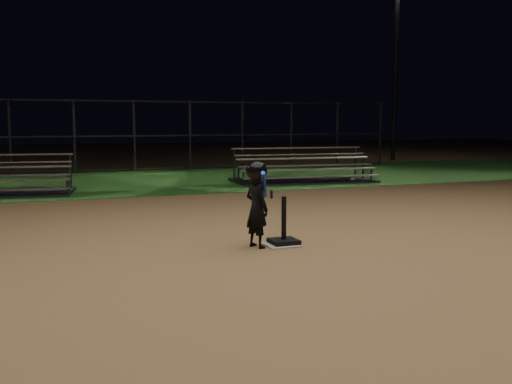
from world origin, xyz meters
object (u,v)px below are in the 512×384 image
(bleacher_right, at_px, (303,175))
(light_pole_right, at_px, (397,49))
(batting_tee, at_px, (284,235))
(home_plate, at_px, (281,245))
(child_batter, at_px, (257,202))

(bleacher_right, distance_m, light_pole_right, 11.71)
(batting_tee, height_order, light_pole_right, light_pole_right)
(home_plate, xyz_separation_m, batting_tee, (0.05, 0.03, 0.13))
(batting_tee, xyz_separation_m, child_batter, (-0.41, -0.01, 0.50))
(home_plate, bearing_deg, bleacher_right, 62.59)
(child_batter, height_order, bleacher_right, child_batter)
(batting_tee, xyz_separation_m, bleacher_right, (3.99, 7.76, 0.06))
(batting_tee, relative_size, bleacher_right, 0.16)
(batting_tee, bearing_deg, light_pole_right, 51.31)
(home_plate, distance_m, bleacher_right, 8.78)
(child_batter, xyz_separation_m, light_pole_right, (12.36, 14.92, 4.30))
(child_batter, bearing_deg, bleacher_right, -51.54)
(batting_tee, bearing_deg, bleacher_right, 62.82)
(batting_tee, height_order, bleacher_right, bleacher_right)
(light_pole_right, bearing_deg, home_plate, -128.77)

